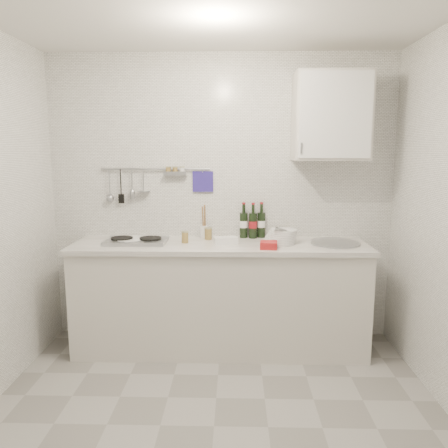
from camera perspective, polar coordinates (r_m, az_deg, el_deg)
name	(u,v)px	position (r m, az deg, el deg)	size (l,w,h in m)	color
floor	(214,426)	(2.97, -1.31, -24.91)	(3.00, 3.00, 0.00)	slate
back_wall	(221,200)	(3.87, -0.37, 3.21)	(3.00, 0.02, 2.50)	silver
counter	(221,299)	(3.76, -0.41, -9.78)	(2.44, 0.64, 0.96)	beige
wall_rail	(153,180)	(3.88, -9.26, 5.72)	(0.98, 0.09, 0.34)	#93969B
wall_cabinet	(331,117)	(3.75, 13.79, 13.45)	(0.60, 0.38, 0.70)	beige
plate_stack_hob	(129,240)	(3.74, -12.36, -2.09)	(0.27, 0.26, 0.03)	#4756A1
plate_stack_sink	(281,237)	(3.64, 7.43, -1.66)	(0.29, 0.28, 0.12)	white
wine_bottles	(253,220)	(3.83, 3.77, 0.49)	(0.23, 0.11, 0.31)	black
butter_dish	(226,240)	(3.59, 0.20, -2.17)	(0.19, 0.09, 0.06)	white
strawberry_punnet	(269,245)	(3.44, 5.86, -2.75)	(0.13, 0.13, 0.06)	red
utensil_crock	(204,230)	(3.82, -2.64, -0.82)	(0.07, 0.07, 0.30)	white
jar_a	(208,233)	(3.77, -2.07, -1.23)	(0.07, 0.07, 0.10)	olive
jar_b	(288,233)	(3.89, 8.38, -1.16)	(0.06, 0.06, 0.08)	olive
jar_c	(276,237)	(3.71, 6.84, -1.65)	(0.07, 0.07, 0.08)	olive
jar_d	(185,237)	(3.64, -5.12, -1.70)	(0.06, 0.06, 0.10)	olive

